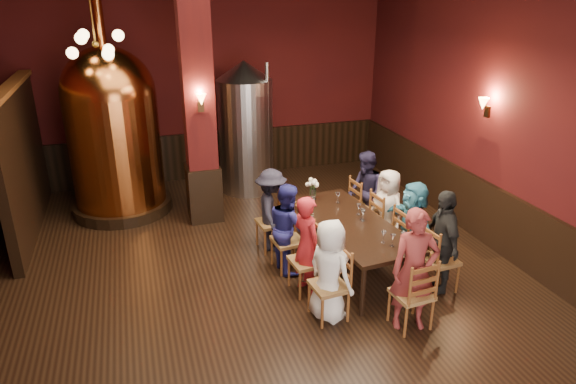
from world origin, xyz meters
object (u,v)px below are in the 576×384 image
object	(u,v)px
rose_vase	(313,186)
person_2	(288,227)
steel_vessel	(246,128)
person_0	(329,271)
copper_kettle	(113,130)
person_1	(307,245)
dining_table	(350,226)

from	to	relation	value
rose_vase	person_2	bearing A→B (deg)	-132.41
steel_vessel	rose_vase	bearing A→B (deg)	-79.74
person_0	copper_kettle	xyz separation A→B (m)	(-2.46, 4.29, 0.88)
person_1	steel_vessel	xyz separation A→B (m)	(0.09, 3.99, 0.61)
dining_table	person_1	world-z (taller)	person_1
dining_table	rose_vase	bearing A→B (deg)	99.22
copper_kettle	rose_vase	size ratio (longest dim) A/B	11.70
person_0	steel_vessel	size ratio (longest dim) A/B	0.51
steel_vessel	rose_vase	distance (m)	2.70
person_0	steel_vessel	world-z (taller)	steel_vessel
person_1	person_2	bearing A→B (deg)	-10.94
dining_table	person_0	xyz separation A→B (m)	(-0.75, -1.08, -0.02)
person_1	person_2	size ratio (longest dim) A/B	1.05
copper_kettle	steel_vessel	world-z (taller)	copper_kettle
person_2	rose_vase	world-z (taller)	person_2
person_0	dining_table	bearing A→B (deg)	-60.58
person_1	steel_vessel	size ratio (longest dim) A/B	0.54
rose_vase	copper_kettle	bearing A→B (deg)	142.47
rose_vase	dining_table	bearing A→B (deg)	-75.26
person_0	person_1	size ratio (longest dim) A/B	0.96
dining_table	rose_vase	size ratio (longest dim) A/B	6.82
dining_table	rose_vase	world-z (taller)	rose_vase
person_0	person_2	xyz separation A→B (m)	(-0.13, 1.32, -0.00)
rose_vase	steel_vessel	bearing A→B (deg)	100.26
person_1	person_2	xyz separation A→B (m)	(-0.06, 0.66, -0.03)
person_2	person_0	bearing A→B (deg)	-179.68
person_2	rose_vase	bearing A→B (deg)	-47.61
person_1	dining_table	bearing A→B (deg)	-79.72
person_2	steel_vessel	xyz separation A→B (m)	(0.15, 3.33, 0.64)
dining_table	person_0	world-z (taller)	person_0
person_1	person_2	distance (m)	0.66
dining_table	steel_vessel	distance (m)	3.70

